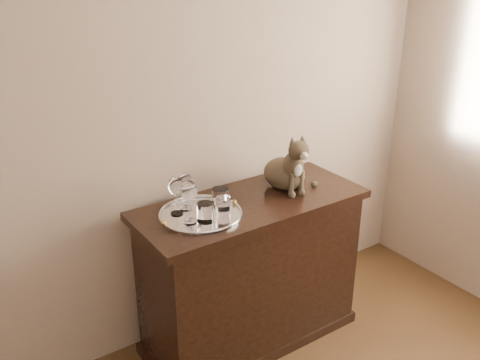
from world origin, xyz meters
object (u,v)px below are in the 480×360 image
object	(u,v)px
cat	(285,159)
tray	(201,215)
wine_glass_b	(185,191)
wine_glass_c	(189,201)
tumbler_c	(220,198)
tumbler_a	(223,206)
sideboard	(250,272)
tumbler_b	(206,212)
wine_glass_a	(176,196)

from	to	relation	value
cat	tray	bearing A→B (deg)	-170.22
cat	wine_glass_b	bearing A→B (deg)	179.94
wine_glass_b	wine_glass_c	xyz separation A→B (m)	(-0.05, -0.13, 0.01)
tray	tumbler_c	size ratio (longest dim) A/B	4.30
wine_glass_c	tumbler_a	size ratio (longest dim) A/B	2.41
wine_glass_b	tumbler_c	world-z (taller)	wine_glass_b
sideboard	tumbler_b	size ratio (longest dim) A/B	13.16
tray	tumbler_c	world-z (taller)	tumbler_c
tumbler_c	tumbler_a	bearing A→B (deg)	-112.98
wine_glass_c	tumbler_b	bearing A→B (deg)	-29.29
wine_glass_a	cat	bearing A→B (deg)	-2.96
wine_glass_a	sideboard	bearing A→B (deg)	-10.60
tray	tumbler_b	size ratio (longest dim) A/B	4.39
wine_glass_c	tray	bearing A→B (deg)	25.30
sideboard	tumbler_c	distance (m)	0.51
wine_glass_a	tumbler_b	size ratio (longest dim) A/B	2.10
tumbler_b	wine_glass_c	bearing A→B (deg)	150.71
sideboard	tumbler_a	world-z (taller)	tumbler_a
tray	wine_glass_a	bearing A→B (deg)	142.63
sideboard	cat	world-z (taller)	cat
tumbler_a	wine_glass_a	bearing A→B (deg)	143.93
tumbler_b	tumbler_c	bearing A→B (deg)	34.24
tumbler_c	tumbler_b	bearing A→B (deg)	-145.76
wine_glass_c	wine_glass_a	bearing A→B (deg)	96.24
wine_glass_b	tray	bearing A→B (deg)	-74.26
sideboard	wine_glass_c	bearing A→B (deg)	-174.64
tumbler_a	tumbler_b	xyz separation A→B (m)	(-0.10, -0.01, 0.00)
wine_glass_c	tumbler_c	world-z (taller)	wine_glass_c
wine_glass_a	tumbler_a	xyz separation A→B (m)	(0.18, -0.13, -0.05)
tumbler_c	sideboard	bearing A→B (deg)	-8.26
cat	sideboard	bearing A→B (deg)	-164.89
tumbler_c	cat	size ratio (longest dim) A/B	0.29
sideboard	wine_glass_b	size ratio (longest dim) A/B	6.47
tray	tumbler_b	xyz separation A→B (m)	(-0.02, -0.07, 0.05)
wine_glass_c	tumbler_b	distance (m)	0.09
tray	wine_glass_b	distance (m)	0.14
cat	wine_glass_a	bearing A→B (deg)	-177.14
tray	wine_glass_a	world-z (taller)	wine_glass_a
tumbler_a	tumbler_b	world-z (taller)	tumbler_b
sideboard	wine_glass_c	world-z (taller)	wine_glass_c
tumbler_b	tumbler_c	xyz separation A→B (m)	(0.14, 0.10, 0.00)
tumbler_b	sideboard	bearing A→B (deg)	12.90
wine_glass_b	tumbler_a	xyz separation A→B (m)	(0.12, -0.16, -0.05)
tray	tumbler_a	xyz separation A→B (m)	(0.09, -0.06, 0.05)
tumbler_b	cat	bearing A→B (deg)	11.33
tumbler_a	tumbler_c	size ratio (longest dim) A/B	0.93
wine_glass_b	tumbler_c	distance (m)	0.17
wine_glass_b	tumbler_b	world-z (taller)	wine_glass_b
tray	cat	world-z (taller)	cat
tray	tumbler_b	bearing A→B (deg)	-101.95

